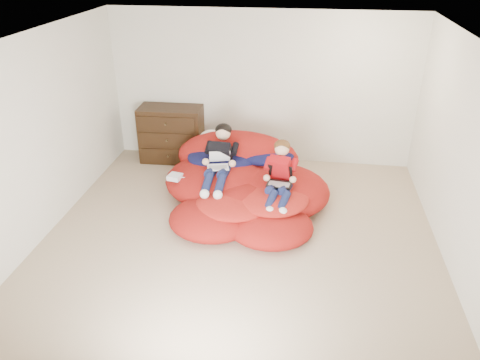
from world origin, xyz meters
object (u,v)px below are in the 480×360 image
object	(u,v)px
beanbag_pile	(244,185)
older_boy	(220,156)
dresser	(172,134)
laptop_black	(280,178)
younger_boy	(280,173)
laptop_white	(219,162)

from	to	relation	value
beanbag_pile	older_boy	size ratio (longest dim) A/B	2.10
dresser	laptop_black	bearing A→B (deg)	-38.68
beanbag_pile	younger_boy	distance (m)	0.71
dresser	laptop_black	xyz separation A→B (m)	(1.95, -1.56, 0.09)
dresser	younger_boy	world-z (taller)	younger_boy
older_boy	younger_boy	bearing A→B (deg)	-19.41
dresser	beanbag_pile	bearing A→B (deg)	-41.47
beanbag_pile	laptop_black	size ratio (longest dim) A/B	6.53
older_boy	laptop_white	size ratio (longest dim) A/B	3.11
older_boy	laptop_black	world-z (taller)	older_boy
laptop_black	dresser	bearing A→B (deg)	141.32
dresser	beanbag_pile	distance (m)	1.90
dresser	laptop_white	xyz separation A→B (m)	(1.07, -1.32, 0.15)
beanbag_pile	older_boy	distance (m)	0.54
laptop_white	laptop_black	world-z (taller)	laptop_white
laptop_black	laptop_white	bearing A→B (deg)	164.49
beanbag_pile	laptop_black	xyz separation A→B (m)	(0.54, -0.31, 0.30)
beanbag_pile	laptop_white	distance (m)	0.51
laptop_white	laptop_black	size ratio (longest dim) A/B	1.00
dresser	beanbag_pile	size ratio (longest dim) A/B	0.44
beanbag_pile	dresser	bearing A→B (deg)	138.53
beanbag_pile	laptop_white	xyz separation A→B (m)	(-0.35, -0.07, 0.37)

